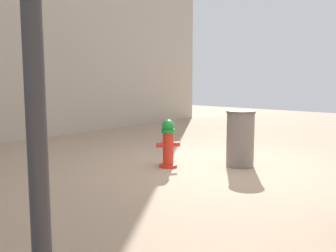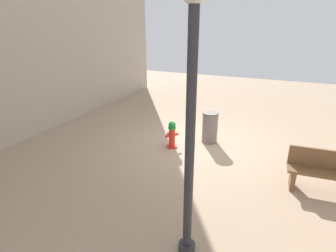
{
  "view_description": "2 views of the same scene",
  "coord_description": "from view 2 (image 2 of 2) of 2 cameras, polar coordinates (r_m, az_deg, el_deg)",
  "views": [
    {
      "loc": [
        -3.42,
        5.56,
        1.54
      ],
      "look_at": [
        0.35,
        1.03,
        0.79
      ],
      "focal_mm": 40.86,
      "sensor_mm": 36.0,
      "label": 1
    },
    {
      "loc": [
        -2.21,
        7.47,
        3.53
      ],
      "look_at": [
        0.62,
        1.08,
        0.87
      ],
      "focal_mm": 29.04,
      "sensor_mm": 36.0,
      "label": 2
    }
  ],
  "objects": [
    {
      "name": "bench_near",
      "position": [
        6.93,
        29.84,
        -8.25
      ],
      "size": [
        1.51,
        0.54,
        0.95
      ],
      "color": "brown",
      "rests_on": "ground_plane"
    },
    {
      "name": "trash_bin",
      "position": [
        8.54,
        8.79,
        -0.28
      ],
      "size": [
        0.5,
        0.5,
        0.97
      ],
      "color": "slate",
      "rests_on": "ground_plane"
    },
    {
      "name": "fire_hydrant",
      "position": [
        8.1,
        0.83,
        -1.79
      ],
      "size": [
        0.37,
        0.38,
        0.83
      ],
      "color": "red",
      "rests_on": "ground_plane"
    },
    {
      "name": "street_lamp",
      "position": [
        3.65,
        4.88,
        4.78
      ],
      "size": [
        0.36,
        0.36,
        4.08
      ],
      "color": "#2D2D33",
      "rests_on": "ground_plane"
    },
    {
      "name": "ground_plane",
      "position": [
        8.55,
        6.8,
        -3.71
      ],
      "size": [
        23.4,
        23.4,
        0.0
      ],
      "primitive_type": "plane",
      "color": "tan"
    }
  ]
}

